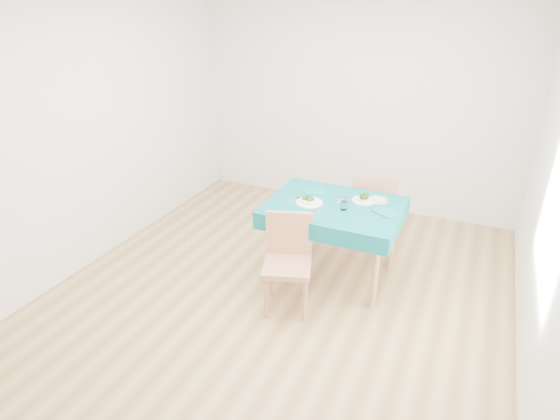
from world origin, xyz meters
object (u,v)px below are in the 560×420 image
at_px(bowl_far, 364,198).
at_px(chair_far, 370,192).
at_px(bowl_near, 309,199).
at_px(side_plate, 378,200).
at_px(table, 333,240).
at_px(chair_near, 287,259).

bearing_deg(bowl_far, chair_far, 98.01).
relative_size(bowl_near, side_plate, 1.29).
bearing_deg(bowl_far, bowl_near, -150.57).
distance_m(table, chair_far, 0.88).
bearing_deg(chair_near, table, 56.43).
relative_size(chair_far, side_plate, 5.99).
bearing_deg(chair_near, side_plate, 41.87).
xyz_separation_m(bowl_near, bowl_far, (0.45, 0.25, -0.00)).
relative_size(bowl_near, bowl_far, 1.12).
bearing_deg(chair_far, bowl_far, 73.69).
bearing_deg(side_plate, chair_near, -119.86).
distance_m(table, chair_near, 0.71).
bearing_deg(bowl_near, chair_near, -86.33).
height_order(table, side_plate, side_plate).
distance_m(chair_near, side_plate, 1.09).
bearing_deg(table, bowl_near, -162.94).
relative_size(table, bowl_near, 4.82).
bearing_deg(chair_far, side_plate, 84.99).
distance_m(bowl_near, bowl_far, 0.52).
height_order(chair_far, side_plate, chair_far).
xyz_separation_m(table, chair_near, (-0.18, -0.67, 0.12)).
relative_size(table, bowl_far, 5.41).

